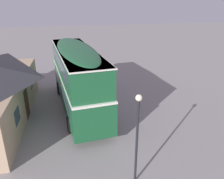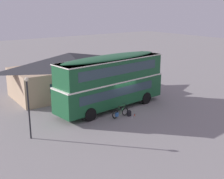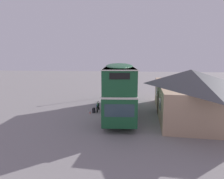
{
  "view_description": "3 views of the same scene",
  "coord_description": "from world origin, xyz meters",
  "px_view_note": "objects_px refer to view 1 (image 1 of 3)",
  "views": [
    {
      "loc": [
        -16.54,
        1.66,
        7.82
      ],
      "look_at": [
        -2.32,
        -1.71,
        1.97
      ],
      "focal_mm": 35.87,
      "sensor_mm": 36.0,
      "label": 1
    },
    {
      "loc": [
        -16.0,
        -20.08,
        8.97
      ],
      "look_at": [
        -1.45,
        -0.67,
        2.15
      ],
      "focal_mm": 48.39,
      "sensor_mm": 36.0,
      "label": 2
    },
    {
      "loc": [
        17.38,
        2.02,
        5.29
      ],
      "look_at": [
        -2.2,
        -0.35,
        2.09
      ],
      "focal_mm": 31.06,
      "sensor_mm": 36.0,
      "label": 3
    }
  ],
  "objects_px": {
    "backpack_on_ground": "(110,101)",
    "water_bottle_red_squeeze": "(112,101)",
    "touring_bicycle": "(109,104)",
    "water_bottle_clear_plastic": "(117,103)",
    "double_decker_bus": "(77,75)",
    "street_lamp": "(137,131)"
  },
  "relations": [
    {
      "from": "double_decker_bus",
      "to": "street_lamp",
      "type": "height_order",
      "value": "double_decker_bus"
    },
    {
      "from": "double_decker_bus",
      "to": "street_lamp",
      "type": "distance_m",
      "value": 8.48
    },
    {
      "from": "double_decker_bus",
      "to": "street_lamp",
      "type": "relative_size",
      "value": 2.49
    },
    {
      "from": "double_decker_bus",
      "to": "backpack_on_ground",
      "type": "height_order",
      "value": "double_decker_bus"
    },
    {
      "from": "touring_bicycle",
      "to": "water_bottle_clear_plastic",
      "type": "relative_size",
      "value": 6.68
    },
    {
      "from": "touring_bicycle",
      "to": "backpack_on_ground",
      "type": "height_order",
      "value": "touring_bicycle"
    },
    {
      "from": "double_decker_bus",
      "to": "touring_bicycle",
      "type": "xyz_separation_m",
      "value": [
        -0.76,
        -2.22,
        -2.27
      ]
    },
    {
      "from": "water_bottle_clear_plastic",
      "to": "double_decker_bus",
      "type": "bearing_deg",
      "value": 87.27
    },
    {
      "from": "street_lamp",
      "to": "double_decker_bus",
      "type": "bearing_deg",
      "value": 11.96
    },
    {
      "from": "backpack_on_ground",
      "to": "water_bottle_red_squeeze",
      "type": "xyz_separation_m",
      "value": [
        0.38,
        -0.28,
        -0.17
      ]
    },
    {
      "from": "water_bottle_clear_plastic",
      "to": "street_lamp",
      "type": "distance_m",
      "value": 8.64
    },
    {
      "from": "touring_bicycle",
      "to": "water_bottle_clear_plastic",
      "type": "height_order",
      "value": "touring_bicycle"
    },
    {
      "from": "touring_bicycle",
      "to": "double_decker_bus",
      "type": "bearing_deg",
      "value": 71.0
    },
    {
      "from": "water_bottle_clear_plastic",
      "to": "street_lamp",
      "type": "relative_size",
      "value": 0.06
    },
    {
      "from": "backpack_on_ground",
      "to": "double_decker_bus",
      "type": "bearing_deg",
      "value": 90.23
    },
    {
      "from": "backpack_on_ground",
      "to": "water_bottle_clear_plastic",
      "type": "bearing_deg",
      "value": -106.19
    },
    {
      "from": "backpack_on_ground",
      "to": "water_bottle_red_squeeze",
      "type": "bearing_deg",
      "value": -36.34
    },
    {
      "from": "touring_bicycle",
      "to": "water_bottle_clear_plastic",
      "type": "xyz_separation_m",
      "value": [
        0.62,
        -0.79,
        -0.25
      ]
    },
    {
      "from": "water_bottle_red_squeeze",
      "to": "street_lamp",
      "type": "distance_m",
      "value": 9.12
    },
    {
      "from": "backpack_on_ground",
      "to": "street_lamp",
      "type": "height_order",
      "value": "street_lamp"
    },
    {
      "from": "double_decker_bus",
      "to": "water_bottle_clear_plastic",
      "type": "relative_size",
      "value": 41.61
    },
    {
      "from": "touring_bicycle",
      "to": "backpack_on_ground",
      "type": "bearing_deg",
      "value": -18.78
    }
  ]
}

